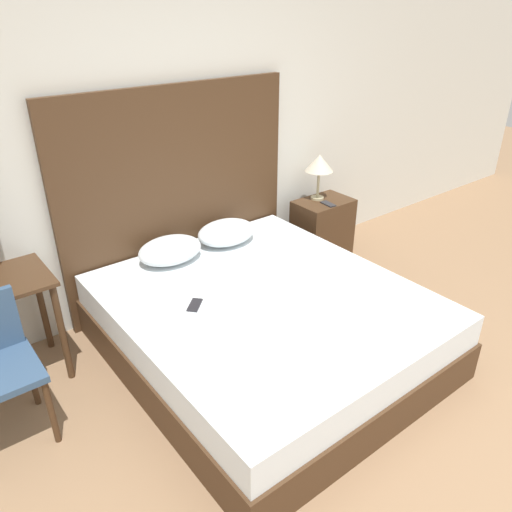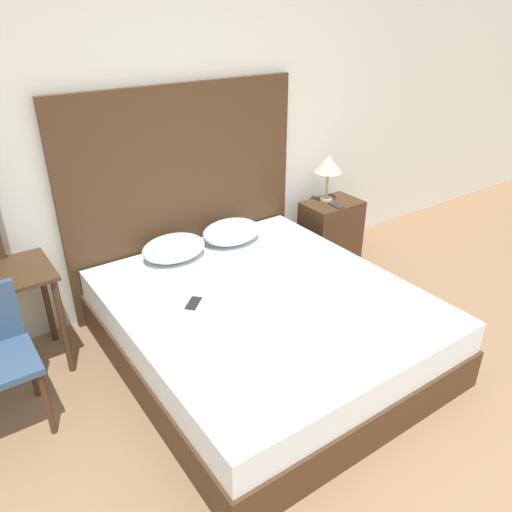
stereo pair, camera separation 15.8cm
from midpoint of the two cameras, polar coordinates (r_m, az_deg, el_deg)
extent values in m
plane|color=#8C6B4C|center=(3.04, 19.83, -22.45)|extent=(16.00, 16.00, 0.00)
cube|color=silver|center=(3.98, -9.20, 14.05)|extent=(10.00, 0.06, 2.70)
cube|color=#422B19|center=(3.54, -0.23, -9.29)|extent=(1.87, 2.11, 0.27)
cube|color=silver|center=(3.40, -0.23, -6.02)|extent=(1.84, 2.07, 0.21)
cube|color=#422B19|center=(4.00, -9.84, 6.62)|extent=(1.97, 0.05, 1.71)
ellipsoid|color=silver|center=(3.79, -10.97, 0.66)|extent=(0.49, 0.37, 0.18)
ellipsoid|color=silver|center=(4.02, -4.52, 2.70)|extent=(0.49, 0.37, 0.18)
cube|color=#232328|center=(3.26, -8.39, -5.58)|extent=(0.16, 0.15, 0.01)
cube|color=#422B19|center=(4.77, 6.62, 3.01)|extent=(0.52, 0.36, 0.59)
cylinder|color=tan|center=(4.69, 6.06, 6.62)|extent=(0.12, 0.12, 0.02)
cylinder|color=tan|center=(4.64, 6.14, 8.17)|extent=(0.02, 0.02, 0.25)
cone|color=beige|center=(4.58, 6.27, 10.53)|extent=(0.26, 0.26, 0.15)
cube|color=#232328|center=(4.57, 7.27, 5.92)|extent=(0.09, 0.16, 0.01)
cylinder|color=#422B19|center=(3.46, -22.49, -8.17)|extent=(0.04, 0.04, 0.71)
cylinder|color=#422B19|center=(3.81, -24.38, -5.12)|extent=(0.04, 0.04, 0.71)
cylinder|color=#422B19|center=(3.12, -23.75, -16.02)|extent=(0.04, 0.04, 0.44)
cylinder|color=#422B19|center=(3.42, -25.56, -12.26)|extent=(0.04, 0.04, 0.44)
camera|label=1|loc=(0.08, -91.37, -0.71)|focal=35.00mm
camera|label=2|loc=(0.08, 88.63, 0.71)|focal=35.00mm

